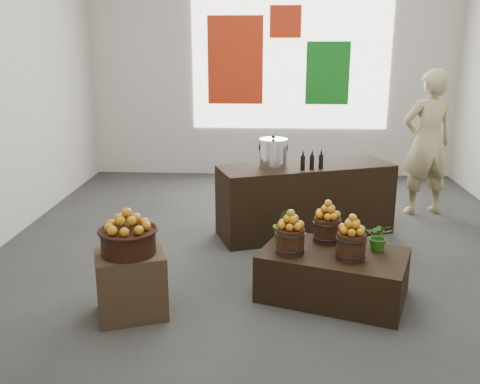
# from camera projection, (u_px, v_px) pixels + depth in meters

# --- Properties ---
(ground) EXTENTS (7.00, 7.00, 0.00)m
(ground) POSITION_uv_depth(u_px,v_px,m) (271.00, 250.00, 5.82)
(ground) COLOR #353532
(ground) RESTS_ON ground
(back_wall) EXTENTS (6.00, 0.04, 4.00)m
(back_wall) POSITION_uv_depth(u_px,v_px,m) (272.00, 54.00, 8.64)
(back_wall) COLOR #B9B5AB
(back_wall) RESTS_ON ground
(back_opening) EXTENTS (3.20, 0.02, 2.40)m
(back_opening) POSITION_uv_depth(u_px,v_px,m) (291.00, 54.00, 8.61)
(back_opening) COLOR white
(back_opening) RESTS_ON back_wall
(deco_red_left) EXTENTS (0.90, 0.04, 1.40)m
(deco_red_left) POSITION_uv_depth(u_px,v_px,m) (235.00, 60.00, 8.67)
(deco_red_left) COLOR #B4280D
(deco_red_left) RESTS_ON back_wall
(deco_green_right) EXTENTS (0.70, 0.04, 1.00)m
(deco_green_right) POSITION_uv_depth(u_px,v_px,m) (328.00, 73.00, 8.65)
(deco_green_right) COLOR #0F6617
(deco_green_right) RESTS_ON back_wall
(deco_red_upper) EXTENTS (0.50, 0.04, 0.50)m
(deco_red_upper) POSITION_uv_depth(u_px,v_px,m) (286.00, 22.00, 8.47)
(deco_red_upper) COLOR #B4280D
(deco_red_upper) RESTS_ON back_wall
(crate) EXTENTS (0.66, 0.61, 0.54)m
(crate) POSITION_uv_depth(u_px,v_px,m) (131.00, 284.00, 4.39)
(crate) COLOR #483522
(crate) RESTS_ON ground
(wicker_basket) EXTENTS (0.44, 0.44, 0.20)m
(wicker_basket) POSITION_uv_depth(u_px,v_px,m) (128.00, 242.00, 4.29)
(wicker_basket) COLOR black
(wicker_basket) RESTS_ON crate
(apples_in_basket) EXTENTS (0.34, 0.34, 0.18)m
(apples_in_basket) POSITION_uv_depth(u_px,v_px,m) (127.00, 219.00, 4.23)
(apples_in_basket) COLOR #8C1704
(apples_in_basket) RESTS_ON wicker_basket
(display_table) EXTENTS (1.41, 1.12, 0.43)m
(display_table) POSITION_uv_depth(u_px,v_px,m) (333.00, 275.00, 4.71)
(display_table) COLOR black
(display_table) RESTS_ON ground
(apple_bucket_front_left) EXTENTS (0.25, 0.25, 0.23)m
(apple_bucket_front_left) POSITION_uv_depth(u_px,v_px,m) (290.00, 241.00, 4.60)
(apple_bucket_front_left) COLOR #331B0E
(apple_bucket_front_left) RESTS_ON display_table
(apples_in_bucket_front_left) EXTENTS (0.18, 0.18, 0.17)m
(apples_in_bucket_front_left) POSITION_uv_depth(u_px,v_px,m) (291.00, 219.00, 4.55)
(apples_in_bucket_front_left) COLOR #8C1704
(apples_in_bucket_front_left) RESTS_ON apple_bucket_front_left
(apple_bucket_front_right) EXTENTS (0.25, 0.25, 0.23)m
(apple_bucket_front_right) POSITION_uv_depth(u_px,v_px,m) (351.00, 246.00, 4.48)
(apple_bucket_front_right) COLOR #331B0E
(apple_bucket_front_right) RESTS_ON display_table
(apples_in_bucket_front_right) EXTENTS (0.18, 0.18, 0.17)m
(apples_in_bucket_front_right) POSITION_uv_depth(u_px,v_px,m) (352.00, 224.00, 4.42)
(apples_in_bucket_front_right) COLOR #8C1704
(apples_in_bucket_front_right) RESTS_ON apple_bucket_front_right
(apple_bucket_rear) EXTENTS (0.25, 0.25, 0.23)m
(apple_bucket_rear) POSITION_uv_depth(u_px,v_px,m) (327.00, 230.00, 4.87)
(apple_bucket_rear) COLOR #331B0E
(apple_bucket_rear) RESTS_ON display_table
(apples_in_bucket_rear) EXTENTS (0.18, 0.18, 0.17)m
(apples_in_bucket_rear) POSITION_uv_depth(u_px,v_px,m) (328.00, 209.00, 4.81)
(apples_in_bucket_rear) COLOR #8C1704
(apples_in_bucket_rear) RESTS_ON apple_bucket_rear
(herb_garnish_right) EXTENTS (0.27, 0.25, 0.26)m
(herb_garnish_right) POSITION_uv_depth(u_px,v_px,m) (379.00, 236.00, 4.66)
(herb_garnish_right) COLOR #245C13
(herb_garnish_right) RESTS_ON display_table
(herb_garnish_left) EXTENTS (0.19, 0.17, 0.30)m
(herb_garnish_left) POSITION_uv_depth(u_px,v_px,m) (282.00, 224.00, 4.92)
(herb_garnish_left) COLOR #245C13
(herb_garnish_left) RESTS_ON display_table
(counter) EXTENTS (2.11, 1.29, 0.82)m
(counter) POSITION_uv_depth(u_px,v_px,m) (305.00, 200.00, 6.24)
(counter) COLOR black
(counter) RESTS_ON ground
(stock_pot_left) EXTENTS (0.31, 0.31, 0.31)m
(stock_pot_left) POSITION_uv_depth(u_px,v_px,m) (273.00, 154.00, 5.97)
(stock_pot_left) COLOR silver
(stock_pot_left) RESTS_ON counter
(oil_cruets) EXTENTS (0.23, 0.13, 0.23)m
(oil_cruets) POSITION_uv_depth(u_px,v_px,m) (314.00, 159.00, 5.91)
(oil_cruets) COLOR black
(oil_cruets) RESTS_ON counter
(shopper) EXTENTS (0.76, 0.58, 1.88)m
(shopper) POSITION_uv_depth(u_px,v_px,m) (427.00, 143.00, 6.85)
(shopper) COLOR tan
(shopper) RESTS_ON ground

